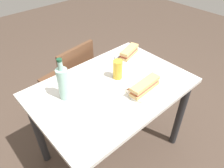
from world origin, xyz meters
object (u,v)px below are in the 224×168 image
chair_far (72,79)px  baguette_sandwich_near (145,86)px  plate_near (144,91)px  knife_far (123,54)px  dining_table (112,99)px  plate_far (129,56)px  baguette_sandwich_far (129,52)px  knife_near (137,86)px  beer_glass (118,69)px  water_bottle (63,83)px

chair_far → baguette_sandwich_near: bearing=-81.5°
plate_near → baguette_sandwich_near: (0.00, 0.00, 0.04)m
baguette_sandwich_near → knife_far: 0.48m
dining_table → plate_far: (0.37, 0.19, 0.13)m
plate_far → baguette_sandwich_far: baguette_sandwich_far is taller
dining_table → knife_near: knife_near is taller
plate_far → beer_glass: size_ratio=1.72×
chair_far → plate_far: 0.59m
plate_far → water_bottle: water_bottle is taller
chair_far → plate_near: 0.82m
dining_table → knife_far: size_ratio=6.42×
knife_near → beer_glass: bearing=94.0°
knife_near → knife_far: size_ratio=1.03×
dining_table → knife_far: bearing=35.5°
chair_far → plate_near: size_ratio=3.46×
baguette_sandwich_far → knife_far: baguette_sandwich_far is taller
plate_far → beer_glass: (-0.27, -0.15, 0.06)m
plate_far → plate_near: bearing=-122.2°
plate_near → baguette_sandwich_far: 0.46m
plate_near → beer_glass: bearing=96.5°
water_bottle → dining_table: bearing=-21.6°
baguette_sandwich_far → baguette_sandwich_near: bearing=-122.2°
dining_table → knife_far: (0.34, 0.24, 0.14)m
knife_near → beer_glass: 0.19m
baguette_sandwich_far → knife_far: 0.06m
dining_table → baguette_sandwich_far: (0.37, 0.19, 0.18)m
plate_near → water_bottle: size_ratio=0.83×
knife_near → plate_far: (0.26, 0.33, -0.01)m
water_bottle → plate_far: bearing=6.4°
chair_far → knife_far: (0.33, -0.33, 0.29)m
knife_far → chair_far: bearing=134.6°
baguette_sandwich_far → water_bottle: size_ratio=0.75×
chair_far → baguette_sandwich_near: chair_far is taller
plate_far → dining_table: bearing=-152.2°
chair_far → knife_far: chair_far is taller
dining_table → water_bottle: 0.41m
chair_far → knife_near: bearing=-82.0°
knife_far → beer_glass: 0.32m
plate_near → plate_far: same height
dining_table → water_bottle: size_ratio=3.73×
chair_far → beer_glass: (0.09, -0.53, 0.34)m
chair_far → water_bottle: size_ratio=2.89×
knife_near → baguette_sandwich_far: 0.42m
chair_far → knife_far: bearing=-45.4°
knife_far → beer_glass: bearing=-141.2°
plate_near → dining_table: bearing=123.7°
knife_far → plate_far: bearing=-61.3°
knife_near → baguette_sandwich_near: bearing=-75.9°
plate_near → knife_far: 0.48m
baguette_sandwich_far → knife_far: size_ratio=1.28×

